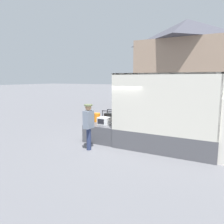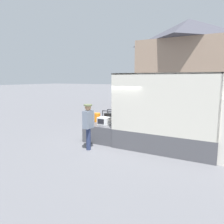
{
  "view_description": "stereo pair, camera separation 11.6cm",
  "coord_description": "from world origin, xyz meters",
  "px_view_note": "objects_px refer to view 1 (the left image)",
  "views": [
    {
      "loc": [
        4.09,
        -8.57,
        2.79
      ],
      "look_at": [
        -0.45,
        -0.2,
        1.32
      ],
      "focal_mm": 35.0,
      "sensor_mm": 36.0,
      "label": 1
    },
    {
      "loc": [
        4.19,
        -8.52,
        2.79
      ],
      "look_at": [
        -0.45,
        -0.2,
        1.32
      ],
      "focal_mm": 35.0,
      "sensor_mm": 36.0,
      "label": 2
    }
  ],
  "objects_px": {
    "orange_bucket": "(97,117)",
    "box_truck": "(204,129)",
    "portable_generator": "(112,117)",
    "microwave": "(104,121)",
    "worker_person": "(89,122)"
  },
  "relations": [
    {
      "from": "portable_generator",
      "to": "orange_bucket",
      "type": "bearing_deg",
      "value": -140.24
    },
    {
      "from": "microwave",
      "to": "portable_generator",
      "type": "bearing_deg",
      "value": 92.17
    },
    {
      "from": "orange_bucket",
      "to": "box_truck",
      "type": "bearing_deg",
      "value": 0.66
    },
    {
      "from": "portable_generator",
      "to": "orange_bucket",
      "type": "height_order",
      "value": "portable_generator"
    },
    {
      "from": "portable_generator",
      "to": "orange_bucket",
      "type": "distance_m",
      "value": 0.7
    },
    {
      "from": "portable_generator",
      "to": "worker_person",
      "type": "xyz_separation_m",
      "value": [
        0.13,
        -2.12,
        0.15
      ]
    },
    {
      "from": "microwave",
      "to": "orange_bucket",
      "type": "xyz_separation_m",
      "value": [
        -0.57,
        0.33,
        0.05
      ]
    },
    {
      "from": "box_truck",
      "to": "orange_bucket",
      "type": "bearing_deg",
      "value": -179.34
    },
    {
      "from": "microwave",
      "to": "worker_person",
      "type": "bearing_deg",
      "value": -85.85
    },
    {
      "from": "worker_person",
      "to": "orange_bucket",
      "type": "bearing_deg",
      "value": 111.66
    },
    {
      "from": "orange_bucket",
      "to": "portable_generator",
      "type": "bearing_deg",
      "value": 39.76
    },
    {
      "from": "box_truck",
      "to": "portable_generator",
      "type": "xyz_separation_m",
      "value": [
        -4.13,
        0.39,
        0.04
      ]
    },
    {
      "from": "microwave",
      "to": "worker_person",
      "type": "xyz_separation_m",
      "value": [
        0.1,
        -1.34,
        0.19
      ]
    },
    {
      "from": "box_truck",
      "to": "microwave",
      "type": "xyz_separation_m",
      "value": [
        -4.1,
        -0.39,
        0.0
      ]
    },
    {
      "from": "portable_generator",
      "to": "microwave",
      "type": "bearing_deg",
      "value": -87.83
    }
  ]
}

